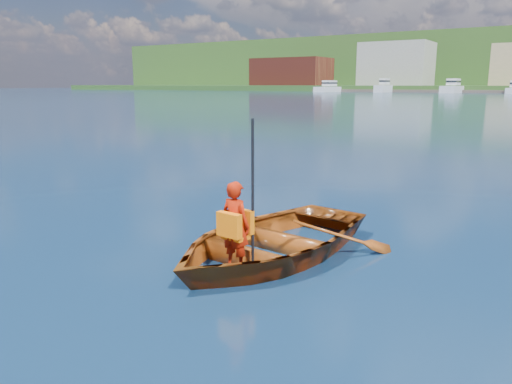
{
  "coord_description": "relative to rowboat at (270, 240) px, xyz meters",
  "views": [
    {
      "loc": [
        3.01,
        -5.9,
        2.38
      ],
      "look_at": [
        -0.68,
        -0.11,
        0.89
      ],
      "focal_mm": 35.0,
      "sensor_mm": 36.0,
      "label": 1
    }
  ],
  "objects": [
    {
      "name": "ground",
      "position": [
        0.44,
        0.11,
        -0.23
      ],
      "size": [
        600.0,
        600.0,
        0.0
      ],
      "color": "#172E46",
      "rests_on": "ground"
    },
    {
      "name": "rowboat",
      "position": [
        0.0,
        0.0,
        0.0
      ],
      "size": [
        3.03,
        3.95,
        0.76
      ],
      "color": "brown",
      "rests_on": "ground"
    },
    {
      "name": "child_paddler",
      "position": [
        0.05,
        -0.91,
        0.44
      ],
      "size": [
        0.44,
        0.37,
        1.88
      ],
      "color": "#AD1905",
      "rests_on": "ground"
    }
  ]
}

